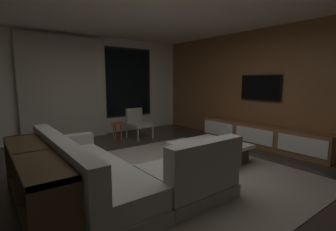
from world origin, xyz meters
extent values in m
plane|color=#332B26|center=(0.00, 0.00, 0.00)|extent=(9.20, 9.20, 0.00)
cube|color=silver|center=(0.00, 3.66, 1.35)|extent=(6.60, 0.12, 2.70)
cube|color=black|center=(1.30, 3.60, 1.45)|extent=(1.52, 0.02, 2.02)
cube|color=black|center=(1.30, 3.58, 1.45)|extent=(1.40, 0.03, 1.90)
cube|color=#BCB5A3|center=(-0.55, 3.48, 1.30)|extent=(2.10, 0.12, 2.60)
cube|color=brown|center=(3.06, 0.00, 1.35)|extent=(0.12, 7.80, 2.70)
cube|color=gray|center=(0.35, -0.10, 0.01)|extent=(3.20, 3.80, 0.01)
cube|color=gray|center=(-1.20, 0.04, 0.09)|extent=(0.90, 2.50, 0.18)
cube|color=#9E9991|center=(-1.20, 0.04, 0.30)|extent=(0.86, 2.42, 0.24)
cube|color=#9E9991|center=(-1.55, 0.04, 0.62)|extent=(0.20, 2.50, 0.40)
cube|color=#9E9991|center=(-1.20, 1.19, 0.51)|extent=(0.90, 0.20, 0.18)
cube|color=gray|center=(-0.22, -0.76, 0.09)|extent=(1.10, 0.90, 0.18)
cube|color=#9E9991|center=(-0.22, -0.76, 0.30)|extent=(1.07, 0.86, 0.24)
cube|color=#9E9991|center=(-0.22, -1.11, 0.62)|extent=(1.10, 0.20, 0.40)
cube|color=beige|center=(-1.43, 0.59, 0.58)|extent=(0.10, 0.36, 0.36)
cube|color=#B2A893|center=(-1.43, -0.26, 0.58)|extent=(0.10, 0.36, 0.36)
cube|color=#3E2D19|center=(1.05, 0.02, 0.15)|extent=(1.00, 1.00, 0.30)
cube|color=white|center=(1.05, 0.02, 0.33)|extent=(1.16, 1.16, 0.06)
cube|color=gold|center=(1.21, -0.03, 0.38)|extent=(0.26, 0.19, 0.03)
cube|color=gray|center=(1.19, -0.02, 0.41)|extent=(0.22, 0.20, 0.03)
cylinder|color=#B2ADA0|center=(1.27, 2.26, 0.18)|extent=(0.04, 0.04, 0.36)
cylinder|color=#B2ADA0|center=(0.79, 2.20, 0.18)|extent=(0.04, 0.04, 0.36)
cylinder|color=#B2ADA0|center=(1.21, 2.75, 0.18)|extent=(0.04, 0.04, 0.36)
cylinder|color=#B2ADA0|center=(0.74, 2.70, 0.18)|extent=(0.04, 0.04, 0.36)
cube|color=#9E9991|center=(1.00, 2.48, 0.36)|extent=(0.60, 0.62, 0.08)
cube|color=#9E9991|center=(0.98, 2.72, 0.59)|extent=(0.49, 0.13, 0.38)
cylinder|color=#BF4C1E|center=(0.30, 2.55, 0.23)|extent=(0.03, 0.03, 0.46)
cylinder|color=#BF4C1E|center=(0.50, 2.55, 0.23)|extent=(0.03, 0.03, 0.46)
cylinder|color=#BF4C1E|center=(0.40, 2.65, 0.23)|extent=(0.03, 0.03, 0.46)
cylinder|color=#BF4C1E|center=(0.40, 2.55, 0.45)|extent=(0.32, 0.32, 0.02)
cube|color=brown|center=(2.78, 0.10, 0.26)|extent=(0.44, 3.10, 0.52)
cube|color=white|center=(2.55, -0.94, 0.29)|extent=(0.02, 0.93, 0.33)
cube|color=white|center=(2.55, 0.10, 0.29)|extent=(0.02, 0.93, 0.33)
cube|color=white|center=(2.55, 1.15, 0.29)|extent=(0.02, 0.93, 0.33)
cube|color=#352214|center=(2.74, -0.75, 0.12)|extent=(0.33, 0.68, 0.19)
cube|color=#9060C2|center=(2.74, -1.01, 0.10)|extent=(0.03, 0.04, 0.15)
cube|color=olive|center=(2.74, -0.84, 0.10)|extent=(0.03, 0.04, 0.15)
cube|color=#7659BF|center=(2.74, -0.67, 0.10)|extent=(0.03, 0.04, 0.14)
cube|color=#CC77C8|center=(2.74, -0.49, 0.12)|extent=(0.03, 0.04, 0.19)
cube|color=black|center=(2.95, 0.25, 1.35)|extent=(0.04, 1.02, 0.59)
cube|color=black|center=(2.95, 0.25, 1.35)|extent=(0.05, 0.98, 0.55)
cube|color=#3E2D19|center=(-1.87, -0.06, 0.72)|extent=(0.40, 2.10, 0.04)
cube|color=#3E2D19|center=(-1.87, -0.06, 0.14)|extent=(0.38, 2.04, 0.03)
cube|color=#3E2D19|center=(-1.87, -1.09, 0.37)|extent=(0.40, 0.04, 0.74)
cube|color=#3E2D19|center=(-1.87, 0.97, 0.37)|extent=(0.40, 0.04, 0.74)
cube|color=#3E2D19|center=(-1.87, -0.06, 0.37)|extent=(0.38, 0.03, 0.74)
cube|color=silver|center=(-1.87, -0.92, 0.28)|extent=(0.18, 0.04, 0.24)
cube|color=white|center=(-1.87, -0.75, 0.27)|extent=(0.18, 0.04, 0.23)
cube|color=white|center=(-1.87, -0.58, 0.28)|extent=(0.18, 0.04, 0.25)
cube|color=silver|center=(-1.86, -0.41, 0.27)|extent=(0.18, 0.04, 0.22)
cube|color=silver|center=(-1.86, -0.24, 0.27)|extent=(0.18, 0.04, 0.22)
cube|color=silver|center=(-1.87, -0.06, 0.27)|extent=(0.18, 0.04, 0.22)
cube|color=silver|center=(-1.87, 0.11, 0.28)|extent=(0.18, 0.04, 0.26)
cube|color=white|center=(-1.86, 0.28, 0.27)|extent=(0.18, 0.04, 0.23)
cube|color=silver|center=(-1.88, 0.45, 0.27)|extent=(0.18, 0.04, 0.23)
cube|color=silver|center=(-1.86, 0.62, 0.27)|extent=(0.18, 0.04, 0.23)
cube|color=silver|center=(-1.87, 0.80, 0.29)|extent=(0.18, 0.04, 0.27)
camera|label=1|loc=(-2.27, -3.09, 1.52)|focal=26.57mm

